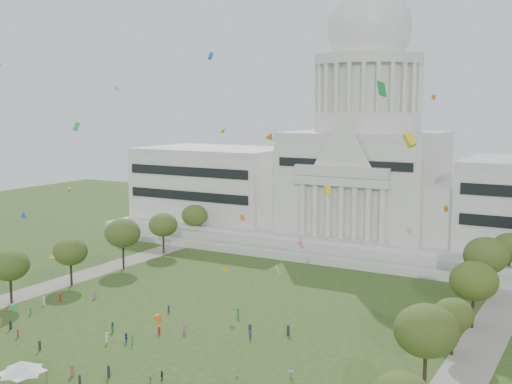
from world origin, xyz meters
TOP-DOWN VIEW (x-y plane):
  - ground at (0.00, 0.00)m, footprint 400.00×400.00m
  - capitol at (0.00, 113.59)m, footprint 160.00×64.50m
  - path_left at (-48.00, 30.00)m, footprint 8.00×160.00m
  - path_right at (48.00, 30.00)m, footprint 8.00×160.00m
  - row_tree_l_2 at (-45.04, 17.30)m, footprint 8.42×8.42m
  - row_tree_r_2 at (44.17, 17.44)m, footprint 9.55×9.55m
  - row_tree_l_3 at (-44.09, 33.92)m, footprint 8.12×8.12m
  - row_tree_r_3 at (44.40, 34.48)m, footprint 7.01×7.01m
  - row_tree_l_4 at (-44.08, 52.42)m, footprint 9.29×9.29m
  - row_tree_r_4 at (44.76, 50.04)m, footprint 9.19×9.19m
  - row_tree_l_5 at (-45.22, 71.01)m, footprint 8.33×8.33m
  - row_tree_r_5 at (43.49, 70.19)m, footprint 9.82×9.82m
  - row_tree_l_6 at (-46.87, 89.14)m, footprint 8.19×8.19m
  - row_tree_r_6 at (45.96, 88.13)m, footprint 8.42×8.42m
  - event_tent at (-9.62, -10.28)m, footprint 8.13×8.13m
  - person_2 at (24.42, 12.85)m, footprint 1.00×1.03m
  - person_3 at (7.30, -0.83)m, footprint 1.00×1.29m
  - person_4 at (7.49, 1.86)m, footprint 0.78×1.07m
  - person_5 at (-8.14, 11.70)m, footprint 1.53×1.65m
  - person_8 at (-13.96, 14.66)m, footprint 1.06×0.89m
  - person_10 at (16.64, 9.18)m, footprint 0.60×0.86m
  - distant_crowd at (-11.43, 13.19)m, footprint 55.18×39.54m
  - kite_swarm at (-0.37, 9.16)m, footprint 91.79×102.70m

SIDE VIEW (x-z plane):
  - ground at x=0.00m, z-range 0.00..0.00m
  - path_left at x=-48.00m, z-range 0.00..0.04m
  - path_right at x=48.00m, z-range 0.00..0.04m
  - person_10 at x=16.64m, z-range 0.00..1.34m
  - person_4 at x=7.49m, z-range 0.00..1.63m
  - person_5 at x=-8.14m, z-range 0.00..1.74m
  - distant_crowd at x=-11.43m, z-range -0.10..1.85m
  - person_3 at x=7.30m, z-range 0.00..1.77m
  - person_2 at x=24.42m, z-range 0.00..1.83m
  - person_8 at x=-13.96m, z-range 0.00..1.88m
  - event_tent at x=-9.62m, z-range 1.15..5.32m
  - row_tree_r_3 at x=44.40m, z-range 2.09..12.07m
  - row_tree_l_3 at x=-44.09m, z-range 2.43..13.98m
  - row_tree_l_6 at x=-46.87m, z-range 2.45..14.09m
  - row_tree_l_5 at x=-45.22m, z-range 2.49..14.34m
  - row_tree_r_6 at x=45.96m, z-range 2.52..14.49m
  - row_tree_l_2 at x=-45.04m, z-range 2.52..14.49m
  - row_tree_r_4 at x=44.76m, z-range 2.76..15.82m
  - row_tree_l_4 at x=-44.08m, z-range 2.79..16.00m
  - row_tree_r_2 at x=44.17m, z-range 2.87..16.45m
  - row_tree_r_5 at x=43.49m, z-range 2.95..16.91m
  - capitol at x=0.00m, z-range -23.35..67.95m
  - kite_swarm at x=-0.37m, z-range -0.87..64.24m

